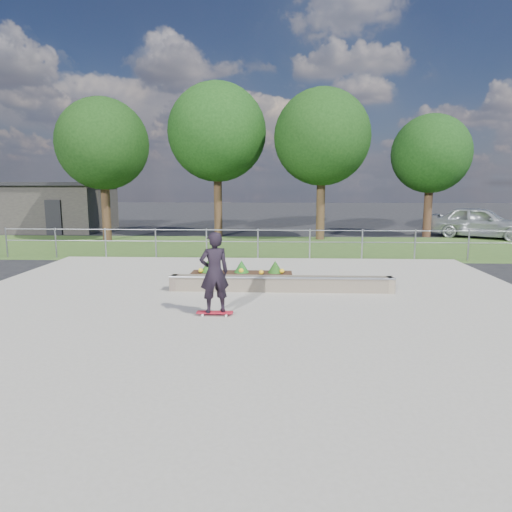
% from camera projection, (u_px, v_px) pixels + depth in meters
% --- Properties ---
extents(ground, '(120.00, 120.00, 0.00)m').
position_uv_depth(ground, '(244.00, 314.00, 10.34)').
color(ground, black).
rests_on(ground, ground).
extents(grass_verge, '(30.00, 8.00, 0.02)m').
position_uv_depth(grass_verge, '(261.00, 247.00, 21.19)').
color(grass_verge, '#335020').
rests_on(grass_verge, ground).
extents(concrete_slab, '(15.00, 15.00, 0.06)m').
position_uv_depth(concrete_slab, '(244.00, 313.00, 10.33)').
color(concrete_slab, gray).
rests_on(concrete_slab, ground).
extents(fence, '(20.06, 0.06, 1.20)m').
position_uv_depth(fence, '(258.00, 240.00, 17.61)').
color(fence, gray).
rests_on(fence, ground).
extents(building, '(8.40, 5.40, 3.00)m').
position_uv_depth(building, '(41.00, 206.00, 28.48)').
color(building, '#292725').
rests_on(building, ground).
extents(tree_far_left, '(4.55, 4.55, 7.15)m').
position_uv_depth(tree_far_left, '(103.00, 144.00, 22.75)').
color(tree_far_left, '#311F13').
rests_on(tree_far_left, ground).
extents(tree_mid_left, '(5.25, 5.25, 8.25)m').
position_uv_depth(tree_mid_left, '(217.00, 133.00, 24.36)').
color(tree_mid_left, '#342114').
rests_on(tree_mid_left, ground).
extents(tree_mid_right, '(4.90, 4.90, 7.70)m').
position_uv_depth(tree_mid_right, '(322.00, 138.00, 23.18)').
color(tree_mid_right, '#362415').
rests_on(tree_mid_right, ground).
extents(tree_far_right, '(4.20, 4.20, 6.60)m').
position_uv_depth(tree_far_right, '(431.00, 154.00, 24.51)').
color(tree_far_right, '#351F15').
rests_on(tree_far_right, ground).
extents(grind_ledge, '(6.00, 0.44, 0.43)m').
position_uv_depth(grind_ledge, '(281.00, 284.00, 12.27)').
color(grind_ledge, brown).
rests_on(grind_ledge, concrete_slab).
extents(planter_bed, '(3.00, 1.20, 0.61)m').
position_uv_depth(planter_bed, '(241.00, 276.00, 13.39)').
color(planter_bed, black).
rests_on(planter_bed, concrete_slab).
extents(skateboarder, '(0.80, 0.63, 1.85)m').
position_uv_depth(skateboarder, '(214.00, 273.00, 9.88)').
color(skateboarder, white).
rests_on(skateboarder, concrete_slab).
extents(parked_car, '(5.32, 4.37, 1.71)m').
position_uv_depth(parked_car, '(480.00, 222.00, 24.54)').
color(parked_car, '#A4A8AD').
rests_on(parked_car, ground).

